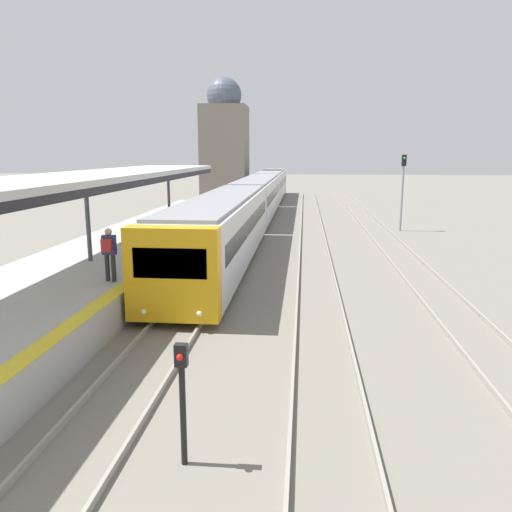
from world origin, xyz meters
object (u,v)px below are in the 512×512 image
Objects in this scene: person_on_platform at (109,250)px; signal_mast_far at (403,183)px; signal_post_near at (182,392)px; train_near at (257,196)px.

signal_mast_far reaches higher than person_on_platform.
signal_mast_far is (8.11, 25.76, 1.81)m from signal_post_near.
signal_post_near is at bearing -61.14° from person_on_platform.
signal_post_near is (1.78, -31.50, -0.44)m from train_near.
train_near is at bearing 84.53° from person_on_platform.
person_on_platform is 0.03× the size of train_near.
signal_post_near is at bearing -86.76° from train_near.
train_near is at bearing 93.24° from signal_post_near.
train_near is 11.51m from signal_mast_far.
train_near is 10.51× the size of signal_mast_far.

